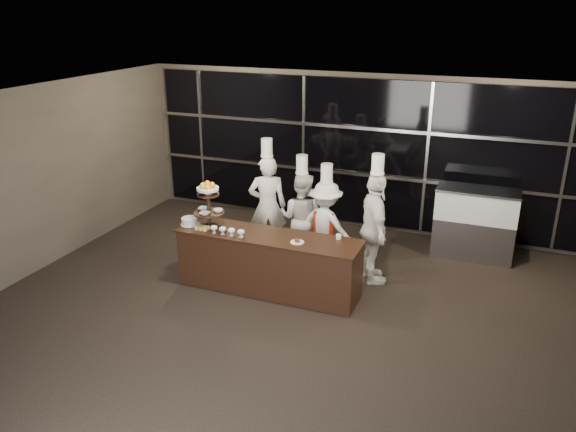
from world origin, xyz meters
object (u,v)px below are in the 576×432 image
at_px(chef_d, 374,228).
at_px(display_stand, 208,201).
at_px(layer_cake, 190,221).
at_px(display_case, 475,220).
at_px(chef_b, 301,217).
at_px(chef_a, 268,205).
at_px(chef_c, 325,225).
at_px(buffet_counter, 269,262).

bearing_deg(chef_d, display_stand, -160.00).
bearing_deg(display_stand, layer_cake, -171.24).
bearing_deg(display_case, chef_b, -155.28).
height_order(chef_b, chef_d, chef_d).
bearing_deg(chef_a, display_case, 19.79).
relative_size(display_stand, layer_cake, 2.48).
height_order(layer_cake, chef_d, chef_d).
height_order(chef_a, chef_d, chef_d).
relative_size(display_case, chef_b, 0.73).
xyz_separation_m(chef_a, chef_c, (1.11, -0.16, -0.15)).
height_order(display_case, chef_d, chef_d).
bearing_deg(chef_b, layer_cake, -138.66).
height_order(display_stand, display_case, display_stand).
bearing_deg(display_case, buffet_counter, -139.02).
bearing_deg(chef_b, display_case, 24.72).
bearing_deg(buffet_counter, display_stand, -179.99).
bearing_deg(chef_b, chef_a, 176.11).
distance_m(chef_a, chef_d, 2.00).
relative_size(buffet_counter, chef_b, 1.51).
relative_size(buffet_counter, chef_c, 1.57).
distance_m(layer_cake, chef_b, 1.89).
distance_m(display_case, chef_b, 3.01).
distance_m(buffet_counter, display_stand, 1.33).
relative_size(buffet_counter, display_stand, 3.81).
distance_m(display_stand, layer_cake, 0.49).
height_order(display_stand, chef_a, chef_a).
xyz_separation_m(chef_b, chef_c, (0.47, -0.12, -0.04)).
relative_size(display_case, chef_c, 0.76).
bearing_deg(layer_cake, chef_a, 59.05).
xyz_separation_m(display_stand, layer_cake, (-0.32, -0.05, -0.37)).
bearing_deg(chef_d, buffet_counter, -148.12).
bearing_deg(buffet_counter, chef_b, 85.65).
relative_size(display_stand, chef_d, 0.36).
bearing_deg(buffet_counter, chef_a, 114.00).
bearing_deg(chef_d, chef_a, 169.58).
bearing_deg(buffet_counter, chef_c, 62.62).
distance_m(display_stand, display_case, 4.59).
bearing_deg(display_stand, chef_b, 47.60).
bearing_deg(chef_b, buffet_counter, -94.35).
bearing_deg(layer_cake, chef_b, 41.34).
bearing_deg(chef_a, layer_cake, -120.95).
distance_m(display_case, chef_c, 2.65).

